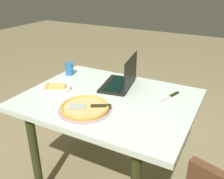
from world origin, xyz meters
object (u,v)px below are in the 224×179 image
(dining_table, at_px, (108,109))
(table_knife, at_px, (171,96))
(laptop, at_px, (122,80))
(drink_cup, at_px, (69,69))
(pizza_tray, at_px, (85,108))
(pizza_plate, at_px, (56,88))

(dining_table, xyz_separation_m, table_knife, (0.39, 0.22, 0.10))
(laptop, relative_size, drink_cup, 3.59)
(laptop, distance_m, drink_cup, 0.52)
(laptop, height_order, drink_cup, laptop)
(drink_cup, bearing_deg, pizza_tray, -44.81)
(pizza_tray, relative_size, table_knife, 1.49)
(pizza_plate, xyz_separation_m, drink_cup, (-0.10, 0.30, 0.04))
(dining_table, distance_m, drink_cup, 0.58)
(pizza_plate, xyz_separation_m, pizza_tray, (0.38, -0.17, 0.01))
(pizza_plate, relative_size, drink_cup, 2.15)
(laptop, xyz_separation_m, pizza_tray, (-0.04, -0.45, -0.04))
(table_knife, bearing_deg, drink_cup, 179.12)
(laptop, bearing_deg, pizza_tray, -95.45)
(table_knife, distance_m, drink_cup, 0.91)
(dining_table, bearing_deg, pizza_tray, -100.14)
(pizza_tray, bearing_deg, drink_cup, 135.19)
(pizza_plate, relative_size, table_knife, 0.99)
(laptop, distance_m, pizza_tray, 0.46)
(dining_table, bearing_deg, drink_cup, 155.47)
(dining_table, xyz_separation_m, pizza_plate, (-0.42, -0.06, 0.11))
(pizza_plate, bearing_deg, drink_cup, 107.92)
(dining_table, relative_size, pizza_tray, 3.49)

